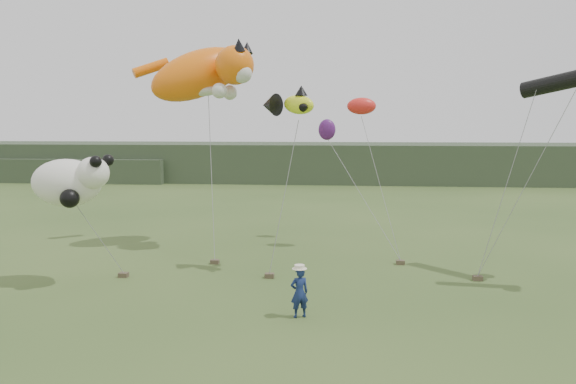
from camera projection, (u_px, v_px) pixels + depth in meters
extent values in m
plane|color=#385123|center=(314.00, 318.00, 17.49)|extent=(120.00, 120.00, 0.00)
cube|color=#2D3D28|center=(335.00, 162.00, 61.72)|extent=(90.00, 12.00, 4.00)
cube|color=#2D3D28|center=(62.00, 169.00, 61.75)|extent=(25.00, 8.00, 2.50)
imported|color=navy|center=(299.00, 293.00, 17.49)|extent=(0.68, 0.58, 1.59)
cube|color=brown|center=(215.00, 262.00, 24.37)|extent=(0.36, 0.28, 0.18)
cube|color=brown|center=(269.00, 276.00, 22.12)|extent=(0.36, 0.28, 0.18)
cube|color=brown|center=(478.00, 278.00, 21.74)|extent=(0.36, 0.28, 0.18)
cube|color=brown|center=(124.00, 275.00, 22.22)|extent=(0.36, 0.28, 0.18)
cube|color=brown|center=(400.00, 262.00, 24.25)|extent=(0.36, 0.28, 0.18)
ellipsoid|color=orange|center=(198.00, 74.00, 27.51)|extent=(5.75, 4.68, 3.85)
sphere|color=orange|center=(235.00, 65.00, 26.27)|extent=(1.83, 1.83, 1.83)
cone|color=black|center=(239.00, 45.00, 25.64)|extent=(0.57, 0.70, 0.69)
cone|color=black|center=(247.00, 48.00, 26.63)|extent=(0.57, 0.66, 0.65)
sphere|color=silver|center=(242.00, 73.00, 25.98)|extent=(0.92, 0.92, 0.92)
ellipsoid|color=silver|center=(201.00, 91.00, 27.29)|extent=(1.79, 0.90, 0.56)
sphere|color=silver|center=(219.00, 91.00, 25.87)|extent=(0.71, 0.71, 0.71)
sphere|color=silver|center=(230.00, 93.00, 27.26)|extent=(0.71, 0.71, 0.71)
cylinder|color=orange|center=(151.00, 68.00, 28.53)|extent=(1.90, 1.39, 1.10)
ellipsoid|color=#E5F620|center=(299.00, 105.00, 22.36)|extent=(1.58, 1.29, 0.89)
cone|color=black|center=(270.00, 105.00, 22.78)|extent=(1.08, 1.15, 0.91)
cone|color=black|center=(301.00, 91.00, 22.29)|extent=(0.51, 0.51, 0.40)
cone|color=black|center=(305.00, 107.00, 21.85)|extent=(0.54, 0.57, 0.40)
cone|color=black|center=(307.00, 108.00, 22.85)|extent=(0.54, 0.57, 0.40)
cylinder|color=black|center=(568.00, 80.00, 21.62)|extent=(3.14, 2.89, 1.27)
ellipsoid|color=white|center=(67.00, 183.00, 20.92)|extent=(2.65, 1.77, 1.77)
sphere|color=white|center=(93.00, 173.00, 20.47)|extent=(1.18, 1.18, 1.18)
sphere|color=black|center=(96.00, 162.00, 20.00)|extent=(0.43, 0.43, 0.43)
sphere|color=black|center=(108.00, 160.00, 20.82)|extent=(0.43, 0.43, 0.43)
sphere|color=black|center=(70.00, 198.00, 20.16)|extent=(0.69, 0.69, 0.69)
sphere|color=black|center=(51.00, 192.00, 21.34)|extent=(0.69, 0.69, 0.69)
ellipsoid|color=red|center=(361.00, 106.00, 26.86)|extent=(1.38, 0.81, 0.81)
ellipsoid|color=#521966|center=(327.00, 130.00, 29.29)|extent=(0.89, 0.60, 1.09)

